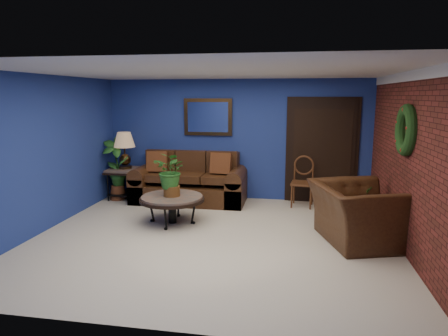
% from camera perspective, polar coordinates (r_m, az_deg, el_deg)
% --- Properties ---
extents(floor, '(5.50, 5.50, 0.00)m').
position_cam_1_polar(floor, '(6.25, -1.55, -9.95)').
color(floor, beige).
rests_on(floor, ground).
extents(wall_back, '(5.50, 0.04, 2.50)m').
position_cam_1_polar(wall_back, '(8.38, 1.79, 4.05)').
color(wall_back, navy).
rests_on(wall_back, ground).
extents(wall_left, '(0.04, 5.00, 2.50)m').
position_cam_1_polar(wall_left, '(7.02, -24.21, 1.91)').
color(wall_left, navy).
rests_on(wall_left, ground).
extents(wall_right_brick, '(0.04, 5.00, 2.50)m').
position_cam_1_polar(wall_right_brick, '(6.03, 24.93, 0.62)').
color(wall_right_brick, maroon).
rests_on(wall_right_brick, ground).
extents(ceiling, '(5.50, 5.00, 0.02)m').
position_cam_1_polar(ceiling, '(5.87, -1.68, 13.58)').
color(ceiling, silver).
rests_on(ceiling, wall_back).
extents(crown_molding, '(0.03, 5.00, 0.14)m').
position_cam_1_polar(crown_molding, '(5.96, 25.53, 11.88)').
color(crown_molding, white).
rests_on(crown_molding, wall_right_brick).
extents(wall_mirror, '(1.02, 0.06, 0.77)m').
position_cam_1_polar(wall_mirror, '(8.41, -2.31, 7.28)').
color(wall_mirror, '#462F17').
rests_on(wall_mirror, wall_back).
extents(closet_door, '(1.44, 0.06, 2.18)m').
position_cam_1_polar(closet_door, '(8.31, 13.79, 2.32)').
color(closet_door, black).
rests_on(closet_door, wall_back).
extents(wreath, '(0.16, 0.72, 0.72)m').
position_cam_1_polar(wreath, '(6.01, 24.59, 4.94)').
color(wreath, black).
rests_on(wreath, wall_right_brick).
extents(sofa, '(2.29, 0.99, 1.03)m').
position_cam_1_polar(sofa, '(8.31, -4.85, -2.42)').
color(sofa, '#402612').
rests_on(sofa, ground).
extents(coffee_table, '(1.11, 1.11, 0.48)m').
position_cam_1_polar(coffee_table, '(6.90, -7.43, -4.44)').
color(coffee_table, '#4B4641').
rests_on(coffee_table, ground).
extents(end_table, '(0.71, 0.71, 0.65)m').
position_cam_1_polar(end_table, '(8.70, -13.85, -1.03)').
color(end_table, '#4B4641').
rests_on(end_table, ground).
extents(table_lamp, '(0.44, 0.44, 0.74)m').
position_cam_1_polar(table_lamp, '(8.60, -14.03, 3.08)').
color(table_lamp, '#462F17').
rests_on(table_lamp, end_table).
extents(side_chair, '(0.47, 0.47, 0.99)m').
position_cam_1_polar(side_chair, '(8.04, 11.21, -1.39)').
color(side_chair, '#573018').
rests_on(side_chair, ground).
extents(armchair, '(1.51, 1.62, 0.87)m').
position_cam_1_polar(armchair, '(6.29, 18.55, -6.22)').
color(armchair, '#402612').
rests_on(armchair, ground).
extents(coffee_plant, '(0.69, 0.64, 0.76)m').
position_cam_1_polar(coffee_plant, '(6.79, -7.53, -0.57)').
color(coffee_plant, brown).
rests_on(coffee_plant, coffee_table).
extents(floor_plant, '(0.39, 0.35, 0.74)m').
position_cam_1_polar(floor_plant, '(6.92, 19.42, -5.30)').
color(floor_plant, brown).
rests_on(floor_plant, ground).
extents(tall_plant, '(0.60, 0.41, 1.36)m').
position_cam_1_polar(tall_plant, '(8.63, -15.09, 0.38)').
color(tall_plant, '#612C1B').
rests_on(tall_plant, ground).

